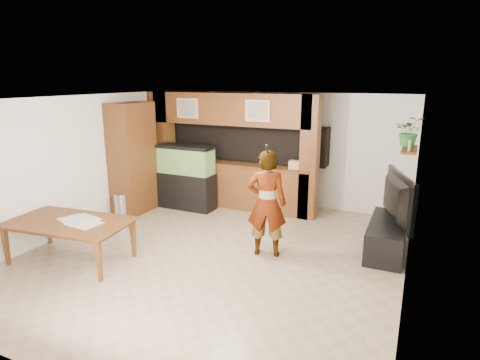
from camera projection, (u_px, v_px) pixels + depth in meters
The scene contains 22 objects.
floor at pixel (215, 254), 6.85m from camera, with size 6.50×6.50×0.00m, color gray.
ceiling at pixel (212, 99), 6.21m from camera, with size 6.50×6.50×0.00m, color white.
wall_back at pixel (279, 149), 9.39m from camera, with size 6.00×6.00×0.00m, color silver.
wall_left at pixel (76, 164), 7.73m from camera, with size 6.50×6.50×0.00m, color silver.
wall_right at pixel (413, 203), 5.33m from camera, with size 6.50×6.50×0.00m, color silver.
partition at pixel (231, 150), 9.23m from camera, with size 4.20×0.99×2.60m.
wall_clock at pixel (111, 127), 8.45m from camera, with size 0.05×0.25×0.25m.
wall_shelf at pixel (410, 149), 7.01m from camera, with size 0.25×0.90×0.04m, color brown.
pantry_cabinet at pixel (133, 158), 8.77m from camera, with size 0.60×0.99×2.41m, color brown.
trash_can at pixel (122, 206), 8.56m from camera, with size 0.29×0.29×0.53m, color #B2B2B7.
aquarium at pixel (186, 178), 9.09m from camera, with size 1.32×0.49×1.46m.
tv_stand at pixel (387, 237), 6.89m from camera, with size 0.59×1.60×0.53m, color black.
television at pixel (391, 198), 6.72m from camera, with size 1.47×0.19×0.85m, color black.
photo_frame at pixel (410, 145), 6.74m from camera, with size 0.03×0.14×0.18m, color tan.
potted_plant at pixel (410, 131), 7.13m from camera, with size 0.49×0.42×0.54m, color #2D712D.
person at pixel (267, 203), 6.61m from camera, with size 0.66×0.43×1.80m, color olive.
microphone at pixel (267, 149), 6.22m from camera, with size 0.03×0.03×0.15m, color black.
dining_table at pixel (69, 242), 6.47m from camera, with size 1.95×1.09×0.69m, color brown.
newspaper_a at pixel (84, 223), 6.31m from camera, with size 0.52×0.38×0.01m, color silver.
newspaper_b at pixel (75, 220), 6.46m from camera, with size 0.52×0.38×0.01m, color silver.
newspaper_c at pixel (84, 219), 6.50m from camera, with size 0.50×0.36×0.01m, color silver.
counter_box at pixel (296, 165), 8.47m from camera, with size 0.27×0.18×0.18m, color tan.
Camera 1 is at (3.00, -5.58, 2.91)m, focal length 30.00 mm.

